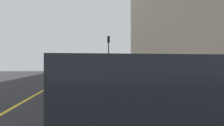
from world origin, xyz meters
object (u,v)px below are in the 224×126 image
at_px(parked_car_green, 96,74).
at_px(pedestrian_grey_coat, 118,67).
at_px(parked_car_black, 101,80).
at_px(pedestrian_olive_coat, 163,71).
at_px(traffic_light_pole, 109,49).
at_px(parked_car_maroon, 95,71).
at_px(rolling_suitcase, 119,74).
at_px(parked_car_charcoal, 133,122).
at_px(pedestrian_blue_coat, 137,67).
at_px(pedestrian_navy_coat, 169,74).

height_order(parked_car_green, pedestrian_grey_coat, pedestrian_grey_coat).
xyz_separation_m(parked_car_black, parked_car_green, (5.44, 0.02, 0.00)).
height_order(pedestrian_olive_coat, traffic_light_pole, traffic_light_pole).
relative_size(parked_car_black, pedestrian_olive_coat, 2.33).
xyz_separation_m(parked_car_maroon, rolling_suitcase, (0.77, -2.47, -0.35)).
height_order(parked_car_charcoal, pedestrian_grey_coat, pedestrian_grey_coat).
bearing_deg(pedestrian_olive_coat, traffic_light_pole, 8.19).
relative_size(pedestrian_olive_coat, rolling_suitcase, 2.08).
height_order(parked_car_black, pedestrian_blue_coat, pedestrian_blue_coat).
bearing_deg(parked_car_charcoal, parked_car_maroon, -0.15).
xyz_separation_m(parked_car_charcoal, parked_car_black, (6.11, 0.04, 0.00)).
height_order(pedestrian_grey_coat, rolling_suitcase, pedestrian_grey_coat).
bearing_deg(pedestrian_blue_coat, parked_car_green, 135.25).
bearing_deg(parked_car_black, pedestrian_grey_coat, -12.03).
distance_m(pedestrian_navy_coat, traffic_light_pole, 14.03).
relative_size(parked_car_maroon, pedestrian_blue_coat, 2.60).
bearing_deg(rolling_suitcase, parked_car_black, 167.46).
height_order(parked_car_black, traffic_light_pole, traffic_light_pole).
relative_size(parked_car_black, parked_car_maroon, 0.88).
xyz_separation_m(pedestrian_navy_coat, rolling_suitcase, (12.29, 0.19, -0.66)).
bearing_deg(pedestrian_grey_coat, pedestrian_olive_coat, -174.64).
xyz_separation_m(parked_car_maroon, pedestrian_olive_coat, (-9.43, -3.20, 0.36)).
bearing_deg(parked_car_maroon, pedestrian_blue_coat, -110.23).
xyz_separation_m(parked_car_black, pedestrian_navy_coat, (-0.78, -2.75, 0.31)).
height_order(parked_car_black, rolling_suitcase, parked_car_black).
xyz_separation_m(parked_car_charcoal, rolling_suitcase, (17.61, -2.51, -0.35)).
xyz_separation_m(parked_car_black, parked_car_maroon, (10.74, -0.09, 0.00)).
relative_size(parked_car_green, pedestrian_navy_coat, 2.55).
height_order(parked_car_black, parked_car_maroon, same).
bearing_deg(parked_car_black, pedestrian_navy_coat, -105.87).
xyz_separation_m(parked_car_maroon, pedestrian_blue_coat, (-1.39, -3.77, 0.38)).
xyz_separation_m(parked_car_green, rolling_suitcase, (6.06, -2.58, -0.35)).
xyz_separation_m(pedestrian_olive_coat, traffic_light_pole, (11.75, 1.69, 1.99)).
height_order(parked_car_charcoal, pedestrian_olive_coat, pedestrian_olive_coat).
distance_m(parked_car_green, pedestrian_grey_coat, 6.18).
bearing_deg(pedestrian_grey_coat, traffic_light_pole, 21.79).
bearing_deg(pedestrian_blue_coat, pedestrian_navy_coat, 173.74).
relative_size(pedestrian_navy_coat, pedestrian_olive_coat, 0.95).
height_order(parked_car_green, pedestrian_olive_coat, pedestrian_olive_coat).
relative_size(parked_car_maroon, traffic_light_pole, 1.10).
bearing_deg(pedestrian_navy_coat, traffic_light_pole, 4.73).
height_order(parked_car_maroon, pedestrian_grey_coat, pedestrian_grey_coat).
bearing_deg(parked_car_charcoal, pedestrian_navy_coat, -26.90).
bearing_deg(parked_car_green, traffic_light_pole, -12.00).
bearing_deg(traffic_light_pole, pedestrian_grey_coat, -158.21).
relative_size(parked_car_maroon, pedestrian_olive_coat, 2.65).
bearing_deg(rolling_suitcase, parked_car_charcoal, 171.87).
distance_m(parked_car_charcoal, rolling_suitcase, 17.79).
bearing_deg(traffic_light_pole, rolling_suitcase, -148.25).
relative_size(pedestrian_navy_coat, pedestrian_blue_coat, 0.93).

